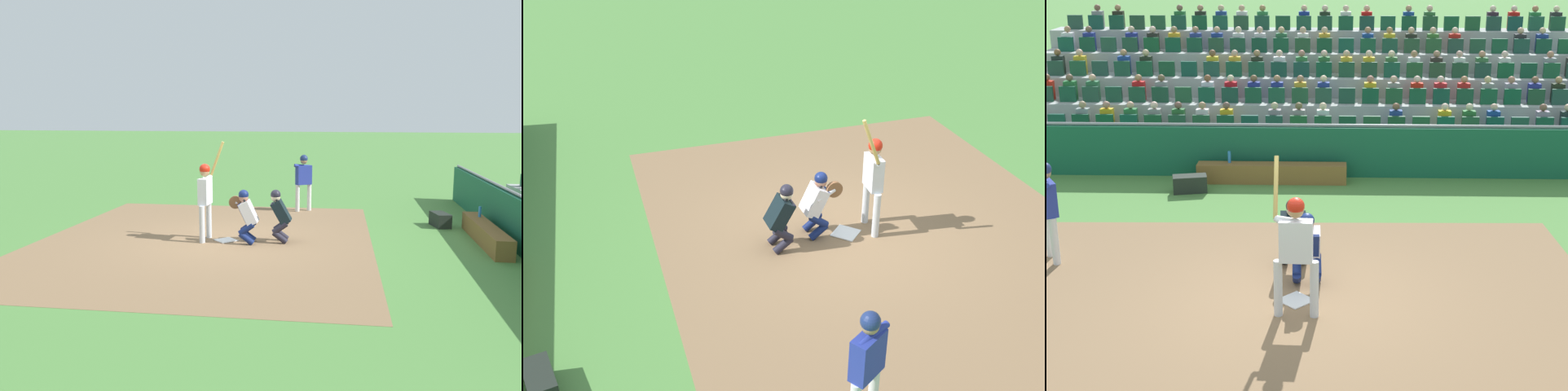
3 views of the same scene
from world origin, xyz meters
TOP-DOWN VIEW (x-y plane):
  - ground_plane at (0.00, 0.00)m, footprint 160.00×160.00m
  - infield_dirt_patch at (0.00, 0.50)m, footprint 9.69×8.08m
  - home_plate_marker at (0.00, 0.00)m, footprint 0.62×0.62m
  - batter_at_plate at (-0.02, 0.48)m, footprint 0.66×0.54m
  - catcher_crouching at (-0.14, -0.52)m, footprint 0.48×0.72m
  - home_plate_umpire at (0.10, -1.27)m, footprint 0.47×0.50m
  - dugout_bench at (0.81, -6.04)m, footprint 3.38×0.40m
  - water_bottle_on_bench at (1.78, -6.11)m, footprint 0.07×0.07m
  - equipment_duffel_bag at (2.55, -5.30)m, footprint 0.79×0.51m
  - on_deck_batter at (4.25, -1.46)m, footprint 0.44×0.56m

SIDE VIEW (x-z plane):
  - ground_plane at x=0.00m, z-range 0.00..0.00m
  - infield_dirt_patch at x=0.00m, z-range 0.00..0.01m
  - home_plate_marker at x=0.00m, z-range 0.01..0.02m
  - equipment_duffel_bag at x=2.55m, z-range 0.00..0.37m
  - dugout_bench at x=0.81m, z-range 0.00..0.44m
  - water_bottle_on_bench at x=1.78m, z-range 0.44..0.70m
  - home_plate_umpire at x=0.10m, z-range 0.06..1.32m
  - catcher_crouching at x=-0.14m, z-range 0.07..1.36m
  - on_deck_batter at x=4.25m, z-range 0.19..1.95m
  - batter_at_plate at x=-0.02m, z-range -0.02..2.33m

